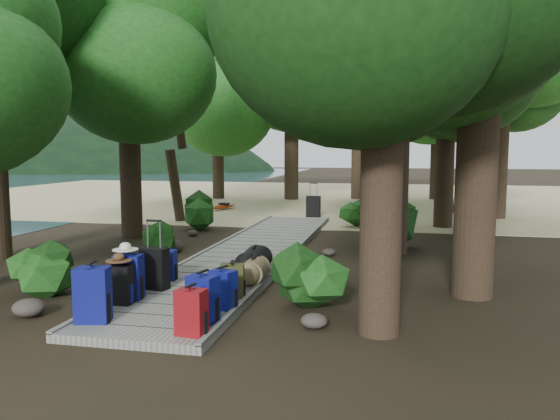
% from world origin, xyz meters
% --- Properties ---
extents(ground, '(120.00, 120.00, 0.00)m').
position_xyz_m(ground, '(0.00, 0.00, 0.00)').
color(ground, black).
rests_on(ground, ground).
extents(sand_beach, '(40.00, 22.00, 0.02)m').
position_xyz_m(sand_beach, '(0.00, 16.00, 0.01)').
color(sand_beach, tan).
rests_on(sand_beach, ground).
extents(distant_hill, '(32.00, 16.00, 12.00)m').
position_xyz_m(distant_hill, '(-40.00, 48.00, 0.00)').
color(distant_hill, black).
rests_on(distant_hill, ground).
extents(boardwalk, '(2.00, 12.00, 0.12)m').
position_xyz_m(boardwalk, '(0.00, 1.00, 0.06)').
color(boardwalk, gray).
rests_on(boardwalk, ground).
extents(backpack_left_a, '(0.48, 0.38, 0.80)m').
position_xyz_m(backpack_left_a, '(-0.69, -4.45, 0.52)').
color(backpack_left_a, navy).
rests_on(backpack_left_a, boardwalk).
extents(backpack_left_b, '(0.35, 0.26, 0.63)m').
position_xyz_m(backpack_left_b, '(-0.74, -3.61, 0.44)').
color(backpack_left_b, black).
rests_on(backpack_left_b, boardwalk).
extents(backpack_left_c, '(0.42, 0.32, 0.74)m').
position_xyz_m(backpack_left_c, '(-0.76, -3.32, 0.49)').
color(backpack_left_c, navy).
rests_on(backpack_left_c, boardwalk).
extents(backpack_left_d, '(0.39, 0.30, 0.57)m').
position_xyz_m(backpack_left_d, '(-0.73, -2.08, 0.40)').
color(backpack_left_d, navy).
rests_on(backpack_left_d, boardwalk).
extents(backpack_right_a, '(0.37, 0.29, 0.62)m').
position_xyz_m(backpack_right_a, '(0.75, -4.66, 0.43)').
color(backpack_right_a, maroon).
rests_on(backpack_right_a, boardwalk).
extents(backpack_right_b, '(0.43, 0.35, 0.68)m').
position_xyz_m(backpack_right_b, '(0.71, -4.14, 0.46)').
color(backpack_right_b, navy).
rests_on(backpack_right_b, boardwalk).
extents(backpack_right_c, '(0.41, 0.35, 0.60)m').
position_xyz_m(backpack_right_c, '(0.78, -3.51, 0.42)').
color(backpack_right_c, navy).
rests_on(backpack_right_c, boardwalk).
extents(backpack_right_d, '(0.41, 0.33, 0.55)m').
position_xyz_m(backpack_right_d, '(0.72, -2.89, 0.40)').
color(backpack_right_d, '#343715').
rests_on(backpack_right_d, boardwalk).
extents(duffel_right_khaki, '(0.44, 0.63, 0.41)m').
position_xyz_m(duffel_right_khaki, '(0.82, -1.93, 0.32)').
color(duffel_right_khaki, olive).
rests_on(duffel_right_khaki, boardwalk).
extents(duffel_right_black, '(0.54, 0.79, 0.47)m').
position_xyz_m(duffel_right_black, '(0.66, -1.37, 0.36)').
color(duffel_right_black, black).
rests_on(duffel_right_black, boardwalk).
extents(suitcase_on_boardwalk, '(0.46, 0.30, 0.67)m').
position_xyz_m(suitcase_on_boardwalk, '(-0.63, -2.71, 0.45)').
color(suitcase_on_boardwalk, black).
rests_on(suitcase_on_boardwalk, boardwalk).
extents(lone_suitcase_on_sand, '(0.48, 0.29, 0.74)m').
position_xyz_m(lone_suitcase_on_sand, '(0.35, 7.87, 0.39)').
color(lone_suitcase_on_sand, black).
rests_on(lone_suitcase_on_sand, sand_beach).
extents(hat_brown, '(0.38, 0.38, 0.11)m').
position_xyz_m(hat_brown, '(-0.77, -3.59, 0.81)').
color(hat_brown, '#51351E').
rests_on(hat_brown, backpack_left_b).
extents(hat_white, '(0.38, 0.38, 0.13)m').
position_xyz_m(hat_white, '(-0.80, -3.32, 0.93)').
color(hat_white, silver).
rests_on(hat_white, backpack_left_c).
extents(kayak, '(1.49, 3.37, 0.33)m').
position_xyz_m(kayak, '(-3.45, 9.61, 0.18)').
color(kayak, '#A0320D').
rests_on(kayak, sand_beach).
extents(sun_lounger, '(0.99, 2.05, 0.63)m').
position_xyz_m(sun_lounger, '(2.78, 10.40, 0.34)').
color(sun_lounger, silver).
rests_on(sun_lounger, sand_beach).
extents(tree_right_a, '(4.49, 4.49, 7.48)m').
position_xyz_m(tree_right_a, '(2.96, -3.78, 3.74)').
color(tree_right_a, black).
rests_on(tree_right_a, ground).
extents(tree_right_b, '(5.13, 5.13, 9.16)m').
position_xyz_m(tree_right_b, '(4.37, -1.65, 4.58)').
color(tree_right_b, black).
rests_on(tree_right_b, ground).
extents(tree_right_c, '(4.97, 4.97, 8.61)m').
position_xyz_m(tree_right_c, '(3.11, 1.85, 4.30)').
color(tree_right_c, black).
rests_on(tree_right_c, ground).
extents(tree_right_d, '(5.59, 5.59, 10.24)m').
position_xyz_m(tree_right_d, '(5.15, 4.22, 5.12)').
color(tree_right_d, black).
rests_on(tree_right_d, ground).
extents(tree_right_e, '(4.47, 4.47, 8.05)m').
position_xyz_m(tree_right_e, '(4.55, 6.40, 4.03)').
color(tree_right_e, black).
rests_on(tree_right_e, ground).
extents(tree_right_f, '(4.94, 4.94, 8.83)m').
position_xyz_m(tree_right_f, '(6.52, 9.03, 4.41)').
color(tree_right_f, black).
rests_on(tree_right_f, ground).
extents(tree_left_c, '(4.60, 4.60, 7.99)m').
position_xyz_m(tree_left_c, '(-3.79, 2.67, 4.00)').
color(tree_left_c, black).
rests_on(tree_left_c, ground).
extents(tree_back_a, '(5.53, 5.53, 9.57)m').
position_xyz_m(tree_back_a, '(-1.71, 14.57, 4.79)').
color(tree_back_a, black).
rests_on(tree_back_a, ground).
extents(tree_back_b, '(5.25, 5.25, 9.37)m').
position_xyz_m(tree_back_b, '(1.34, 15.52, 4.68)').
color(tree_back_b, black).
rests_on(tree_back_b, ground).
extents(tree_back_c, '(4.95, 4.95, 8.90)m').
position_xyz_m(tree_back_c, '(4.99, 16.03, 4.45)').
color(tree_back_c, black).
rests_on(tree_back_c, ground).
extents(tree_back_d, '(4.74, 4.74, 7.90)m').
position_xyz_m(tree_back_d, '(-5.21, 14.22, 3.95)').
color(tree_back_d, black).
rests_on(tree_back_d, ground).
extents(palm_right_a, '(4.45, 4.45, 7.59)m').
position_xyz_m(palm_right_a, '(3.39, 6.35, 3.79)').
color(palm_right_a, '#123B10').
rests_on(palm_right_a, ground).
extents(palm_right_b, '(4.16, 4.16, 8.04)m').
position_xyz_m(palm_right_b, '(5.10, 10.53, 4.02)').
color(palm_right_b, '#123B10').
rests_on(palm_right_b, ground).
extents(palm_right_c, '(4.35, 4.35, 6.92)m').
position_xyz_m(palm_right_c, '(2.03, 12.63, 3.46)').
color(palm_right_c, '#123B10').
rests_on(palm_right_c, ground).
extents(palm_left_a, '(4.47, 4.47, 7.11)m').
position_xyz_m(palm_left_a, '(-4.06, 6.00, 3.55)').
color(palm_left_a, '#123B10').
rests_on(palm_left_a, ground).
extents(rock_left_a, '(0.47, 0.42, 0.26)m').
position_xyz_m(rock_left_a, '(-1.91, -4.09, 0.13)').
color(rock_left_a, '#4C473F').
rests_on(rock_left_a, ground).
extents(rock_left_b, '(0.34, 0.31, 0.19)m').
position_xyz_m(rock_left_b, '(-2.92, -2.02, 0.09)').
color(rock_left_b, '#4C473F').
rests_on(rock_left_b, ground).
extents(rock_left_c, '(0.51, 0.46, 0.28)m').
position_xyz_m(rock_left_c, '(-1.90, 0.96, 0.14)').
color(rock_left_c, '#4C473F').
rests_on(rock_left_c, ground).
extents(rock_left_d, '(0.30, 0.27, 0.17)m').
position_xyz_m(rock_left_d, '(-2.27, 3.21, 0.08)').
color(rock_left_d, '#4C473F').
rests_on(rock_left_d, ground).
extents(rock_right_a, '(0.36, 0.32, 0.20)m').
position_xyz_m(rock_right_a, '(2.11, -3.75, 0.10)').
color(rock_right_a, '#4C473F').
rests_on(rock_right_a, ground).
extents(rock_right_b, '(0.50, 0.45, 0.28)m').
position_xyz_m(rock_right_b, '(2.86, -0.95, 0.14)').
color(rock_right_b, '#4C473F').
rests_on(rock_right_b, ground).
extents(rock_right_c, '(0.30, 0.27, 0.17)m').
position_xyz_m(rock_right_c, '(1.71, 1.22, 0.08)').
color(rock_right_c, '#4C473F').
rests_on(rock_right_c, ground).
extents(shrub_left_a, '(1.01, 1.01, 0.91)m').
position_xyz_m(shrub_left_a, '(-2.49, -2.90, 0.45)').
color(shrub_left_a, '#184314').
rests_on(shrub_left_a, ground).
extents(shrub_left_b, '(0.80, 0.80, 0.72)m').
position_xyz_m(shrub_left_b, '(-2.05, 0.51, 0.36)').
color(shrub_left_b, '#184314').
rests_on(shrub_left_b, ground).
extents(shrub_left_c, '(1.26, 1.26, 1.14)m').
position_xyz_m(shrub_left_c, '(-2.43, 4.54, 0.57)').
color(shrub_left_c, '#184314').
rests_on(shrub_left_c, ground).
extents(shrub_right_a, '(1.04, 1.04, 0.94)m').
position_xyz_m(shrub_right_a, '(1.93, -2.93, 0.47)').
color(shrub_right_a, '#184314').
rests_on(shrub_right_a, ground).
extents(shrub_right_b, '(1.47, 1.47, 1.32)m').
position_xyz_m(shrub_right_b, '(2.86, 2.45, 0.66)').
color(shrub_right_b, '#184314').
rests_on(shrub_right_b, ground).
extents(shrub_right_c, '(0.91, 0.91, 0.82)m').
position_xyz_m(shrub_right_c, '(1.84, 5.98, 0.41)').
color(shrub_right_c, '#184314').
rests_on(shrub_right_c, ground).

